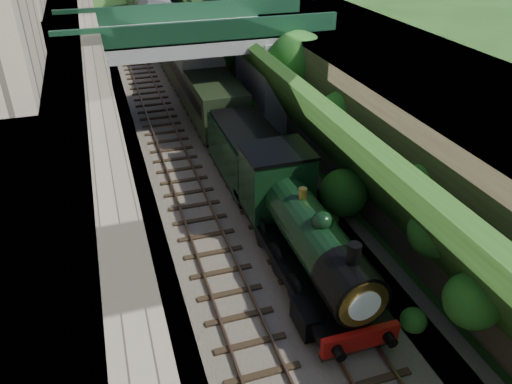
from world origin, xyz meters
The scene contains 13 objects.
trackbed centered at (0.00, 20.00, 0.10)m, with size 10.00×90.00×0.20m, color #473F38.
retaining_wall centered at (-5.50, 20.00, 3.50)m, with size 1.00×90.00×7.00m, color #756B56.
street_plateau_left centered at (-9.00, 20.00, 3.50)m, with size 6.00×90.00×7.00m, color #262628.
street_plateau_right centered at (9.50, 20.00, 3.12)m, with size 8.00×90.00×6.25m, color #262628.
embankment_slope centered at (4.97, 18.35, 2.71)m, with size 4.28×90.00×6.36m.
track_left centered at (-2.00, 20.00, 0.25)m, with size 2.50×90.00×0.20m.
track_right centered at (1.20, 20.00, 0.25)m, with size 2.50×90.00×0.20m.
road_bridge centered at (0.94, 24.00, 4.08)m, with size 16.00×6.40×7.25m.
tree centered at (5.91, 20.24, 4.65)m, with size 3.60×3.80×6.60m.
locomotive centered at (1.20, 8.01, 1.89)m, with size 3.10×10.22×3.83m.
tender centered at (1.20, 15.37, 1.62)m, with size 2.70×6.00×3.05m.
coach_front centered at (1.20, 27.97, 2.05)m, with size 2.90×18.00×3.70m.
coach_middle centered at (1.20, 46.77, 2.05)m, with size 2.90×18.00×3.70m.
Camera 1 is at (-5.43, -6.63, 13.11)m, focal length 35.00 mm.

